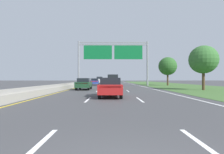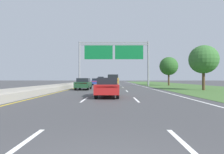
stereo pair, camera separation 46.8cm
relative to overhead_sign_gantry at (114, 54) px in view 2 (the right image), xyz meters
The scene contains 12 objects.
ground_plane 6.78m from the overhead_sign_gantry, 110.64° to the right, with size 220.00×220.00×0.00m, color #3D3D3F.
lane_striping 6.84m from the overhead_sign_gantry, 103.45° to the right, with size 11.96×106.00×0.01m.
grass_verge_right 15.23m from the overhead_sign_gantry, ahead, with size 14.00×110.00×0.02m, color #3D602D.
median_barrier_concrete 9.42m from the overhead_sign_gantry, behind, with size 0.60×110.00×0.85m.
overhead_sign_gantry is the anchor object (origin of this frame).
pickup_truck_gold 10.03m from the overhead_sign_gantry, 91.10° to the right, with size 2.15×5.46×2.20m.
car_blue_left_lane_sedan 8.09m from the overhead_sign_gantry, 139.50° to the left, with size 1.94×4.45×1.57m.
car_darkgreen_left_lane_sedan 15.37m from the overhead_sign_gantry, 107.08° to the right, with size 1.85×4.41×1.57m.
car_white_left_lane_suv 18.65m from the overhead_sign_gantry, 102.65° to the left, with size 2.01×4.74×2.11m.
car_red_centre_lane_sedan 24.03m from the overhead_sign_gantry, 91.35° to the right, with size 1.86×4.42×1.57m.
roadside_tree_near 18.95m from the overhead_sign_gantry, 51.63° to the right, with size 3.68×3.68×5.85m.
roadside_tree_mid 12.26m from the overhead_sign_gantry, ahead, with size 3.95×3.95×6.22m.
Camera 2 is at (0.23, -2.23, 1.49)m, focal length 28.67 mm.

